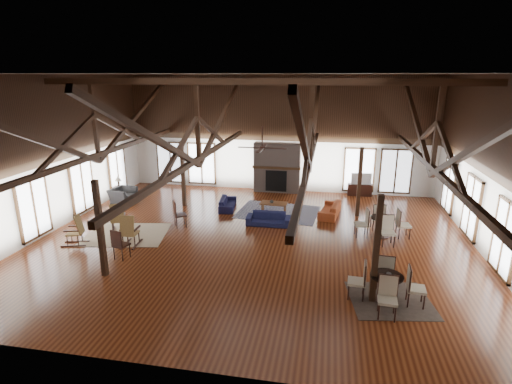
% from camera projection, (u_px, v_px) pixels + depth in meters
% --- Properties ---
extents(floor, '(16.00, 16.00, 0.00)m').
position_uv_depth(floor, '(253.00, 240.00, 15.00)').
color(floor, '#642E15').
rests_on(floor, ground).
extents(ceiling, '(16.00, 14.00, 0.02)m').
position_uv_depth(ceiling, '(253.00, 74.00, 13.30)').
color(ceiling, black).
rests_on(ceiling, wall_back).
extents(wall_back, '(16.00, 0.02, 6.00)m').
position_uv_depth(wall_back, '(278.00, 134.00, 20.75)').
color(wall_back, white).
rests_on(wall_back, floor).
extents(wall_front, '(16.00, 0.02, 6.00)m').
position_uv_depth(wall_front, '(183.00, 239.00, 7.55)').
color(wall_front, white).
rests_on(wall_front, floor).
extents(wall_left, '(0.02, 14.00, 6.00)m').
position_uv_depth(wall_left, '(52.00, 154.00, 15.54)').
color(wall_left, white).
rests_on(wall_left, floor).
extents(wall_right, '(0.02, 14.00, 6.00)m').
position_uv_depth(wall_right, '(498.00, 172.00, 12.75)').
color(wall_right, white).
rests_on(wall_right, floor).
extents(roof_truss, '(15.60, 14.07, 3.14)m').
position_uv_depth(roof_truss, '(253.00, 133.00, 13.86)').
color(roof_truss, black).
rests_on(roof_truss, wall_back).
extents(post_grid, '(8.16, 7.16, 3.05)m').
position_uv_depth(post_grid, '(253.00, 202.00, 14.56)').
color(post_grid, black).
rests_on(post_grid, floor).
extents(fireplace, '(2.50, 0.69, 2.60)m').
position_uv_depth(fireplace, '(277.00, 168.00, 20.92)').
color(fireplace, '#705F55').
rests_on(fireplace, floor).
extents(ceiling_fan, '(1.60, 1.60, 0.75)m').
position_uv_depth(ceiling_fan, '(262.00, 147.00, 12.91)').
color(ceiling_fan, black).
rests_on(ceiling_fan, roof_truss).
extents(sofa_navy_front, '(1.82, 0.75, 0.53)m').
position_uv_depth(sofa_navy_front, '(268.00, 219.00, 16.46)').
color(sofa_navy_front, '#15173A').
rests_on(sofa_navy_front, floor).
extents(sofa_navy_left, '(1.77, 0.89, 0.50)m').
position_uv_depth(sofa_navy_left, '(228.00, 203.00, 18.50)').
color(sofa_navy_left, black).
rests_on(sofa_navy_left, floor).
extents(sofa_orange, '(2.01, 1.04, 0.56)m').
position_uv_depth(sofa_orange, '(330.00, 209.00, 17.60)').
color(sofa_orange, '#9D401E').
rests_on(sofa_orange, floor).
extents(coffee_table, '(1.24, 0.69, 0.46)m').
position_uv_depth(coffee_table, '(274.00, 204.00, 17.92)').
color(coffee_table, brown).
rests_on(coffee_table, floor).
extents(vase, '(0.21, 0.21, 0.18)m').
position_uv_depth(vase, '(272.00, 201.00, 17.83)').
color(vase, '#B2B2B2').
rests_on(vase, coffee_table).
extents(armchair, '(1.27, 1.15, 0.74)m').
position_uv_depth(armchair, '(123.00, 196.00, 19.26)').
color(armchair, '#27282A').
rests_on(armchair, floor).
extents(side_table_lamp, '(0.46, 0.46, 1.19)m').
position_uv_depth(side_table_lamp, '(119.00, 190.00, 19.94)').
color(side_table_lamp, black).
rests_on(side_table_lamp, floor).
extents(rocking_chair_a, '(0.83, 1.03, 1.18)m').
position_uv_depth(rocking_chair_a, '(118.00, 218.00, 15.66)').
color(rocking_chair_a, brown).
rests_on(rocking_chair_a, floor).
extents(rocking_chair_b, '(0.56, 0.96, 1.19)m').
position_uv_depth(rocking_chair_b, '(129.00, 232.00, 14.33)').
color(rocking_chair_b, brown).
rests_on(rocking_chair_b, floor).
extents(rocking_chair_c, '(0.98, 0.68, 1.14)m').
position_uv_depth(rocking_chair_c, '(77.00, 231.00, 14.48)').
color(rocking_chair_c, brown).
rests_on(rocking_chair_c, floor).
extents(side_chair_a, '(0.65, 0.65, 1.11)m').
position_uv_depth(side_chair_a, '(177.00, 212.00, 16.13)').
color(side_chair_a, black).
rests_on(side_chair_a, floor).
extents(side_chair_b, '(0.55, 0.55, 1.07)m').
position_uv_depth(side_chair_b, '(119.00, 242.00, 13.27)').
color(side_chair_b, black).
rests_on(side_chair_b, floor).
extents(cafe_table_near, '(2.08, 2.08, 1.08)m').
position_uv_depth(cafe_table_near, '(386.00, 283.00, 10.83)').
color(cafe_table_near, black).
rests_on(cafe_table_near, floor).
extents(cafe_table_far, '(2.13, 2.13, 1.10)m').
position_uv_depth(cafe_table_far, '(383.00, 223.00, 15.17)').
color(cafe_table_far, black).
rests_on(cafe_table_far, floor).
extents(cup_near, '(0.17, 0.17, 0.10)m').
position_uv_depth(cup_near, '(389.00, 275.00, 10.68)').
color(cup_near, '#B2B2B2').
rests_on(cup_near, cafe_table_near).
extents(cup_far, '(0.14, 0.14, 0.11)m').
position_uv_depth(cup_far, '(382.00, 216.00, 15.13)').
color(cup_far, '#B2B2B2').
rests_on(cup_far, cafe_table_far).
extents(tv_console, '(1.21, 0.45, 0.61)m').
position_uv_depth(tv_console, '(360.00, 189.00, 20.53)').
color(tv_console, black).
rests_on(tv_console, floor).
extents(television, '(1.02, 0.22, 0.58)m').
position_uv_depth(television, '(361.00, 178.00, 20.35)').
color(television, '#B2B2B2').
rests_on(television, tv_console).
extents(rug_tan, '(3.42, 2.88, 0.01)m').
position_uv_depth(rug_tan, '(126.00, 234.00, 15.53)').
color(rug_tan, tan).
rests_on(rug_tan, floor).
extents(rug_navy, '(3.76, 2.98, 0.01)m').
position_uv_depth(rug_navy, '(278.00, 212.00, 18.06)').
color(rug_navy, '#1B1D4D').
rests_on(rug_navy, floor).
extents(rug_dark, '(2.44, 2.28, 0.01)m').
position_uv_depth(rug_dark, '(390.00, 300.00, 11.00)').
color(rug_dark, black).
rests_on(rug_dark, floor).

